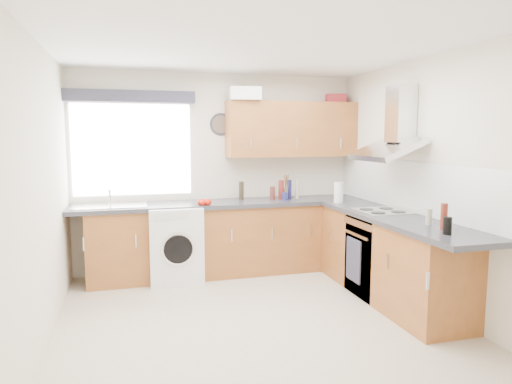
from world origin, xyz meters
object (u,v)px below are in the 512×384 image
object	(u,v)px
upper_cabinets	(292,129)
washing_machine	(175,243)
extractor_hood	(393,131)
oven	(381,256)

from	to	relation	value
upper_cabinets	washing_machine	xyz separation A→B (m)	(-1.54, -0.23, -1.35)
upper_cabinets	washing_machine	world-z (taller)	upper_cabinets
extractor_hood	upper_cabinets	distance (m)	1.48
extractor_hood	washing_machine	size ratio (longest dim) A/B	0.87
oven	upper_cabinets	xyz separation A→B (m)	(-0.55, 1.32, 1.38)
extractor_hood	washing_machine	xyz separation A→B (m)	(-2.19, 1.10, -1.32)
oven	upper_cabinets	size ratio (longest dim) A/B	0.50
upper_cabinets	washing_machine	distance (m)	2.06
extractor_hood	washing_machine	distance (m)	2.79
extractor_hood	upper_cabinets	bearing A→B (deg)	116.13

